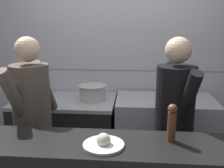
{
  "coord_description": "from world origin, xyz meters",
  "views": [
    {
      "loc": [
        0.21,
        -1.81,
        1.78
      ],
      "look_at": [
        -0.01,
        0.71,
        1.15
      ],
      "focal_mm": 42.0,
      "sensor_mm": 36.0,
      "label": 1
    }
  ],
  "objects_px": {
    "plated_dish_appetiser": "(104,143)",
    "chef_sous": "(174,121)",
    "oven_range": "(66,133)",
    "chef_head_cook": "(33,118)",
    "sauce_pot": "(92,92)",
    "stock_pot": "(39,90)",
    "pepper_mill": "(172,122)"
  },
  "relations": [
    {
      "from": "plated_dish_appetiser",
      "to": "chef_sous",
      "type": "height_order",
      "value": "chef_sous"
    },
    {
      "from": "oven_range",
      "to": "chef_sous",
      "type": "xyz_separation_m",
      "value": [
        1.16,
        -0.7,
        0.48
      ]
    },
    {
      "from": "chef_head_cook",
      "to": "sauce_pot",
      "type": "bearing_deg",
      "value": 77.22
    },
    {
      "from": "stock_pot",
      "to": "pepper_mill",
      "type": "relative_size",
      "value": 1.03
    },
    {
      "from": "oven_range",
      "to": "plated_dish_appetiser",
      "type": "xyz_separation_m",
      "value": [
        0.62,
        -1.33,
        0.57
      ]
    },
    {
      "from": "plated_dish_appetiser",
      "to": "oven_range",
      "type": "bearing_deg",
      "value": 114.93
    },
    {
      "from": "stock_pot",
      "to": "plated_dish_appetiser",
      "type": "relative_size",
      "value": 1.0
    },
    {
      "from": "sauce_pot",
      "to": "plated_dish_appetiser",
      "type": "distance_m",
      "value": 1.36
    },
    {
      "from": "pepper_mill",
      "to": "chef_sous",
      "type": "relative_size",
      "value": 0.16
    },
    {
      "from": "chef_sous",
      "to": "plated_dish_appetiser",
      "type": "bearing_deg",
      "value": -148.5
    },
    {
      "from": "plated_dish_appetiser",
      "to": "stock_pot",
      "type": "bearing_deg",
      "value": 124.32
    },
    {
      "from": "oven_range",
      "to": "pepper_mill",
      "type": "xyz_separation_m",
      "value": [
        1.06,
        -1.22,
        0.68
      ]
    },
    {
      "from": "pepper_mill",
      "to": "chef_head_cook",
      "type": "distance_m",
      "value": 1.27
    },
    {
      "from": "pepper_mill",
      "to": "chef_head_cook",
      "type": "xyz_separation_m",
      "value": [
        -1.16,
        0.49,
        -0.2
      ]
    },
    {
      "from": "stock_pot",
      "to": "chef_head_cook",
      "type": "relative_size",
      "value": 0.16
    },
    {
      "from": "chef_sous",
      "to": "stock_pot",
      "type": "bearing_deg",
      "value": 136.21
    },
    {
      "from": "oven_range",
      "to": "pepper_mill",
      "type": "height_order",
      "value": "pepper_mill"
    },
    {
      "from": "pepper_mill",
      "to": "plated_dish_appetiser",
      "type": "bearing_deg",
      "value": -165.42
    },
    {
      "from": "chef_head_cook",
      "to": "stock_pot",
      "type": "bearing_deg",
      "value": 123.21
    },
    {
      "from": "stock_pot",
      "to": "plated_dish_appetiser",
      "type": "distance_m",
      "value": 1.63
    },
    {
      "from": "stock_pot",
      "to": "oven_range",
      "type": "bearing_deg",
      "value": -2.45
    },
    {
      "from": "pepper_mill",
      "to": "chef_head_cook",
      "type": "bearing_deg",
      "value": 157.26
    },
    {
      "from": "chef_head_cook",
      "to": "chef_sous",
      "type": "distance_m",
      "value": 1.26
    },
    {
      "from": "sauce_pot",
      "to": "chef_head_cook",
      "type": "height_order",
      "value": "chef_head_cook"
    },
    {
      "from": "oven_range",
      "to": "stock_pot",
      "type": "relative_size",
      "value": 4.36
    },
    {
      "from": "oven_range",
      "to": "chef_head_cook",
      "type": "height_order",
      "value": "chef_head_cook"
    },
    {
      "from": "stock_pot",
      "to": "pepper_mill",
      "type": "xyz_separation_m",
      "value": [
        1.36,
        -1.23,
        0.14
      ]
    },
    {
      "from": "stock_pot",
      "to": "chef_head_cook",
      "type": "height_order",
      "value": "chef_head_cook"
    },
    {
      "from": "plated_dish_appetiser",
      "to": "pepper_mill",
      "type": "xyz_separation_m",
      "value": [
        0.44,
        0.12,
        0.11
      ]
    },
    {
      "from": "chef_head_cook",
      "to": "chef_sous",
      "type": "relative_size",
      "value": 1.0
    },
    {
      "from": "chef_head_cook",
      "to": "pepper_mill",
      "type": "bearing_deg",
      "value": -4.92
    },
    {
      "from": "plated_dish_appetiser",
      "to": "sauce_pot",
      "type": "bearing_deg",
      "value": 102.08
    }
  ]
}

